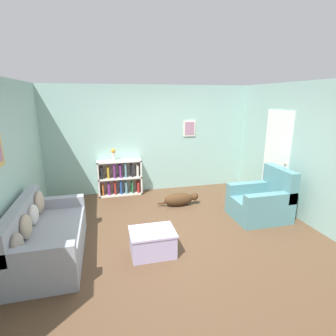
{
  "coord_description": "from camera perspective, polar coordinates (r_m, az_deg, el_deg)",
  "views": [
    {
      "loc": [
        -1.11,
        -4.11,
        2.31
      ],
      "look_at": [
        0.0,
        0.4,
        1.05
      ],
      "focal_mm": 28.0,
      "sensor_mm": 36.0,
      "label": 1
    }
  ],
  "objects": [
    {
      "name": "couch",
      "position": [
        4.36,
        -25.0,
        -13.48
      ],
      "size": [
        0.88,
        1.77,
        0.87
      ],
      "color": "#9399A3",
      "rests_on": "ground_plane"
    },
    {
      "name": "wall_left",
      "position": [
        4.47,
        -32.14,
        -0.24
      ],
      "size": [
        0.13,
        5.0,
        2.6
      ],
      "color": "#93BCB2",
      "rests_on": "ground_plane"
    },
    {
      "name": "wall_right",
      "position": [
        5.62,
        27.23,
        3.03
      ],
      "size": [
        0.16,
        5.0,
        2.6
      ],
      "color": "#93BCB2",
      "rests_on": "ground_plane"
    },
    {
      "name": "dog",
      "position": [
        5.79,
        2.62,
        -6.77
      ],
      "size": [
        0.92,
        0.26,
        0.29
      ],
      "color": "#472D19",
      "rests_on": "ground_plane"
    },
    {
      "name": "coffee_table",
      "position": [
        4.12,
        -3.4,
        -15.64
      ],
      "size": [
        0.68,
        0.51,
        0.38
      ],
      "color": "#ADA3CC",
      "rests_on": "ground_plane"
    },
    {
      "name": "bookshelf",
      "position": [
        6.46,
        -10.36,
        -2.14
      ],
      "size": [
        1.04,
        0.29,
        0.86
      ],
      "color": "silver",
      "rests_on": "ground_plane"
    },
    {
      "name": "ground_plane",
      "position": [
        4.85,
        1.16,
        -13.29
      ],
      "size": [
        14.0,
        14.0,
        0.0
      ],
      "primitive_type": "plane",
      "color": "brown"
    },
    {
      "name": "recliner_chair",
      "position": [
        5.49,
        19.84,
        -6.86
      ],
      "size": [
        1.01,
        0.86,
        0.99
      ],
      "color": "slate",
      "rests_on": "ground_plane"
    },
    {
      "name": "wall_back",
      "position": [
        6.54,
        -3.89,
        6.25
      ],
      "size": [
        5.6,
        0.13,
        2.6
      ],
      "color": "#93BCB2",
      "rests_on": "ground_plane"
    },
    {
      "name": "vase",
      "position": [
        6.29,
        -11.8,
        3.03
      ],
      "size": [
        0.11,
        0.11,
        0.29
      ],
      "color": "silver",
      "rests_on": "bookshelf"
    }
  ]
}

